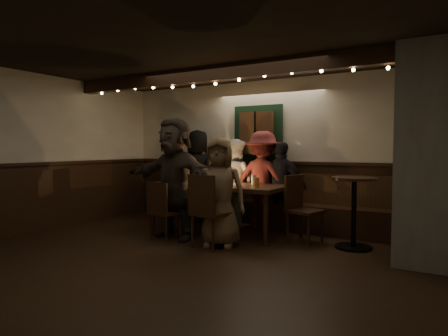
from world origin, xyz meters
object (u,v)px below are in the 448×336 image
Objects in this scene: person_b at (219,182)px; person_c at (235,182)px; person_d at (263,180)px; high_top at (354,203)px; person_f at (174,178)px; person_g at (220,192)px; person_a at (198,175)px; chair_end at (300,204)px; chair_near_left at (162,208)px; chair_near_right at (207,207)px; person_e at (282,186)px; dining_table at (217,188)px.

person_c is (0.33, 0.02, 0.00)m from person_b.
high_top is at bearing 161.07° from person_d.
person_g is (0.86, -0.09, -0.16)m from person_f.
person_b is 0.83× the size of person_f.
person_g is (-1.65, -0.86, 0.14)m from high_top.
person_a is 1.13× the size of person_g.
person_b is at bearing 150.93° from person_a.
person_f reaches higher than person_b.
person_a reaches higher than chair_end.
person_b is at bearing 100.92° from person_f.
person_a is 2.06m from person_g.
person_f is (-0.31, -1.37, 0.16)m from person_c.
person_f is 0.88m from person_g.
person_b is 0.87m from person_d.
chair_near_left is 1.76m from person_a.
person_g is at bearing -133.76° from chair_end.
chair_end is 1.54m from person_c.
high_top is at bearing 31.20° from chair_near_right.
chair_near_left is 0.53× the size of person_d.
person_b is 1.00× the size of person_c.
person_e reaches higher than high_top.
person_a is at bearing 168.00° from high_top.
person_d is at bearing 146.55° from chair_end.
dining_table is 1.21× the size of person_f.
chair_near_right reaches higher than chair_near_left.
person_d is at bearing 4.69° from person_e.
person_e is at bearing 166.73° from person_b.
person_d is 0.37m from person_e.
person_f is (-1.72, -0.80, 0.37)m from chair_end.
person_a is (-1.32, 1.70, 0.29)m from chair_near_right.
person_c is at bearing 93.27° from person_g.
person_e is (0.89, 0.00, -0.02)m from person_c.
dining_table is at bearing -177.08° from high_top.
person_d is 1.62m from person_f.
chair_near_right is 2.03m from high_top.
chair_end is 0.57× the size of person_a.
person_c is at bearing 164.62° from high_top.
person_f reaches higher than chair_near_left.
person_g is (0.89, -1.44, -0.00)m from person_b.
person_e is (1.74, -0.04, -0.12)m from person_a.
chair_near_left is 0.58× the size of person_b.
person_d is (0.90, 1.61, 0.34)m from chair_near_left.
person_a is 1.52m from person_f.
person_f is (-0.84, -1.38, 0.09)m from person_d.
chair_end is 2.36m from person_a.
person_d is (-0.87, 0.58, 0.28)m from chair_end.
dining_table is at bearing 57.95° from person_d.
person_e is (1.26, 1.61, 0.25)m from chair_near_left.
person_d is (0.07, 1.66, 0.26)m from chair_near_right.
chair_near_right is at bearing -132.23° from person_g.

